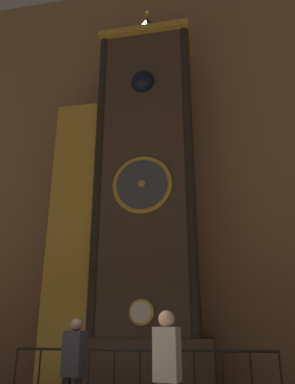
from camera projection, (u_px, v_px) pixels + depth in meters
cathedral_back_wall at (140, 152)px, 11.90m from camera, size 24.00×0.32×13.51m
clock_tower at (132, 199)px, 10.10m from camera, size 4.08×1.79×11.20m
railing_fence at (140, 379)px, 6.82m from camera, size 5.00×0.05×1.12m
visitor_near at (74, 363)px, 5.84m from camera, size 0.39×0.31×1.64m
visitor_far at (167, 363)px, 5.01m from camera, size 0.38×0.30×1.72m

